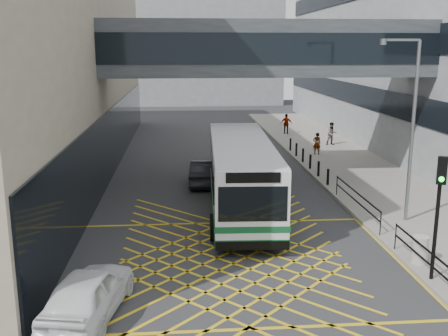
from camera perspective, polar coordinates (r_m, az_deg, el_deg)
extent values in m
plane|color=#333335|center=(19.04, 1.02, -10.37)|extent=(120.00, 120.00, 0.00)
cube|color=black|center=(34.11, -11.75, 3.32)|extent=(0.10, 41.50, 4.00)
cube|color=black|center=(43.76, 13.69, 7.94)|extent=(0.10, 43.50, 1.60)
cube|color=black|center=(43.62, 13.97, 13.17)|extent=(0.10, 43.50, 1.60)
cube|color=gray|center=(77.41, -5.08, 13.96)|extent=(28.00, 16.00, 18.00)
cube|color=#3E4348|center=(29.78, 4.59, 12.83)|extent=(20.00, 4.00, 3.00)
cube|color=black|center=(27.79, 5.28, 12.81)|extent=(19.50, 0.06, 1.60)
cube|color=black|center=(31.78, 3.99, 12.84)|extent=(19.50, 0.06, 1.60)
cube|color=gray|center=(34.95, 13.33, 0.26)|extent=(6.00, 54.00, 0.16)
cube|color=gold|center=(19.04, 1.02, -10.35)|extent=(12.00, 9.00, 0.01)
cube|color=silver|center=(24.49, 1.86, -0.52)|extent=(3.22, 11.98, 2.91)
cube|color=#0F4E28|center=(24.82, 1.84, -3.38)|extent=(3.26, 12.02, 0.37)
cube|color=#0F4E28|center=(24.66, 1.85, -2.11)|extent=(3.28, 12.02, 0.24)
cube|color=black|center=(25.04, 1.77, 0.66)|extent=(3.22, 10.47, 1.13)
cube|color=black|center=(18.73, 3.16, -3.92)|extent=(2.48, 0.20, 1.29)
cube|color=black|center=(18.45, 3.20, -1.06)|extent=(1.94, 0.15, 0.38)
cube|color=silver|center=(24.19, 1.89, 2.86)|extent=(3.19, 11.87, 0.11)
cube|color=black|center=(19.22, 3.10, -8.41)|extent=(2.70, 0.23, 0.32)
cube|color=black|center=(30.55, 1.06, -0.30)|extent=(2.70, 0.23, 0.32)
cylinder|color=black|center=(21.07, -1.12, -6.45)|extent=(0.35, 1.09, 1.08)
cylinder|color=black|center=(21.29, 6.26, -6.31)|extent=(0.35, 1.09, 1.08)
cylinder|color=black|center=(28.09, -1.42, -1.48)|extent=(0.35, 1.09, 1.08)
cylinder|color=black|center=(28.26, 4.10, -1.43)|extent=(0.35, 1.09, 1.08)
imported|color=white|center=(15.82, -14.54, -12.94)|extent=(2.76, 4.89, 1.47)
imported|color=black|center=(29.54, -2.14, -0.45)|extent=(2.15, 4.62, 1.40)
imported|color=gray|center=(34.64, 1.23, 1.59)|extent=(3.11, 5.00, 1.45)
cylinder|color=black|center=(18.17, 22.06, -6.08)|extent=(0.16, 0.16, 3.49)
cube|color=black|center=(17.45, 22.64, -0.24)|extent=(0.34, 0.28, 0.87)
sphere|color=#19E533|center=(17.40, 22.59, -1.14)|extent=(0.21, 0.21, 0.16)
cylinder|color=slate|center=(23.57, 19.82, 3.56)|extent=(0.16, 0.16, 7.69)
cube|color=slate|center=(22.98, 18.79, 13.07)|extent=(1.54, 0.13, 0.10)
cylinder|color=slate|center=(22.68, 16.96, 13.01)|extent=(0.27, 0.27, 0.24)
cylinder|color=#ADA89E|center=(19.75, 20.55, -8.33)|extent=(0.56, 0.56, 0.97)
cube|color=black|center=(18.47, 21.26, -8.33)|extent=(0.05, 5.00, 0.05)
cube|color=black|center=(18.61, 21.16, -9.48)|extent=(0.05, 5.00, 0.05)
cube|color=black|center=(24.61, 14.24, -2.60)|extent=(0.05, 6.00, 0.05)
cube|color=black|center=(24.72, 14.18, -3.49)|extent=(0.05, 6.00, 0.05)
cylinder|color=black|center=(20.74, 18.17, -7.08)|extent=(0.04, 0.04, 1.00)
cylinder|color=black|center=(22.05, 16.67, -5.78)|extent=(0.04, 0.04, 1.00)
cylinder|color=black|center=(27.48, 12.18, -1.85)|extent=(0.04, 0.04, 1.00)
cylinder|color=black|center=(29.38, 11.25, -0.95)|extent=(0.14, 0.14, 0.90)
cylinder|color=black|center=(31.25, 10.26, -0.08)|extent=(0.14, 0.14, 0.90)
cylinder|color=black|center=(33.14, 9.37, 0.70)|extent=(0.14, 0.14, 0.90)
cylinder|color=black|center=(35.04, 8.59, 1.39)|extent=(0.14, 0.14, 0.90)
cylinder|color=black|center=(36.95, 7.88, 2.01)|extent=(0.14, 0.14, 0.90)
cylinder|color=black|center=(38.87, 7.25, 2.57)|extent=(0.14, 0.14, 0.90)
imported|color=gray|center=(37.68, 10.07, 2.65)|extent=(0.62, 0.44, 1.55)
imported|color=gray|center=(41.59, 11.66, 3.67)|extent=(0.92, 0.63, 1.75)
imported|color=gray|center=(46.52, 6.81, 4.80)|extent=(1.12, 0.73, 1.74)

